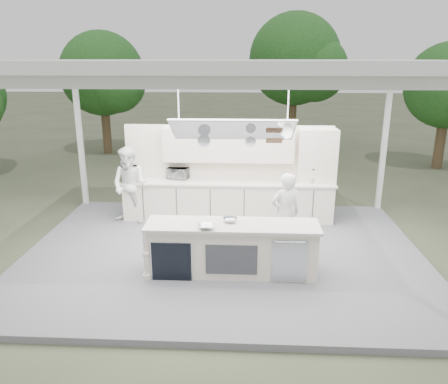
# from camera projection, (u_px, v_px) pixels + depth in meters

# --- Properties ---
(ground) EXTENTS (90.00, 90.00, 0.00)m
(ground) POSITION_uv_depth(u_px,v_px,m) (224.00, 256.00, 8.94)
(ground) COLOR #4E553A
(ground) RESTS_ON ground
(stage_deck) EXTENTS (8.00, 6.00, 0.12)m
(stage_deck) POSITION_uv_depth(u_px,v_px,m) (224.00, 254.00, 8.92)
(stage_deck) COLOR slate
(stage_deck) RESTS_ON ground
(tent) EXTENTS (8.20, 6.20, 3.86)m
(tent) POSITION_uv_depth(u_px,v_px,m) (224.00, 69.00, 7.84)
(tent) COLOR white
(tent) RESTS_ON ground
(demo_island) EXTENTS (3.10, 0.79, 0.95)m
(demo_island) POSITION_uv_depth(u_px,v_px,m) (231.00, 249.00, 7.88)
(demo_island) COLOR silver
(demo_island) RESTS_ON stage_deck
(back_counter) EXTENTS (5.08, 0.72, 0.95)m
(back_counter) POSITION_uv_depth(u_px,v_px,m) (228.00, 200.00, 10.58)
(back_counter) COLOR silver
(back_counter) RESTS_ON stage_deck
(back_wall_unit) EXTENTS (5.05, 0.48, 2.25)m
(back_wall_unit) POSITION_uv_depth(u_px,v_px,m) (247.00, 159.00, 10.47)
(back_wall_unit) COLOR silver
(back_wall_unit) RESTS_ON stage_deck
(tree_cluster) EXTENTS (19.55, 9.40, 5.85)m
(tree_cluster) POSITION_uv_depth(u_px,v_px,m) (233.00, 74.00, 17.31)
(tree_cluster) COLOR brown
(tree_cluster) RESTS_ON ground
(head_chef) EXTENTS (0.70, 0.56, 1.66)m
(head_chef) POSITION_uv_depth(u_px,v_px,m) (285.00, 214.00, 8.61)
(head_chef) COLOR silver
(head_chef) RESTS_ON stage_deck
(sous_chef) EXTENTS (1.04, 0.90, 1.82)m
(sous_chef) POSITION_uv_depth(u_px,v_px,m) (130.00, 186.00, 10.23)
(sous_chef) COLOR white
(sous_chef) RESTS_ON stage_deck
(toaster_oven) EXTENTS (0.57, 0.46, 0.28)m
(toaster_oven) POSITION_uv_depth(u_px,v_px,m) (178.00, 173.00, 10.63)
(toaster_oven) COLOR silver
(toaster_oven) RESTS_ON back_counter
(bowl_large) EXTENTS (0.29, 0.29, 0.07)m
(bowl_large) POSITION_uv_depth(u_px,v_px,m) (206.00, 227.00, 7.53)
(bowl_large) COLOR silver
(bowl_large) RESTS_ON demo_island
(bowl_small) EXTENTS (0.32, 0.32, 0.08)m
(bowl_small) POSITION_uv_depth(u_px,v_px,m) (230.00, 220.00, 7.84)
(bowl_small) COLOR silver
(bowl_small) RESTS_ON demo_island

